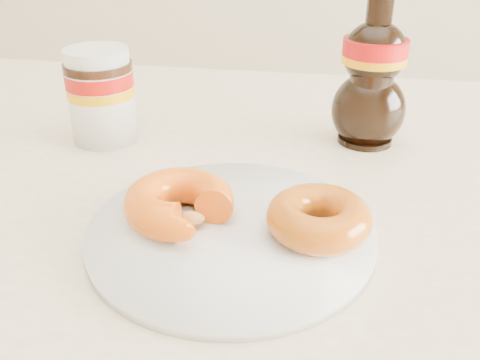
% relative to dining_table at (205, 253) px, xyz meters
% --- Properties ---
extents(dining_table, '(1.40, 0.90, 0.75)m').
position_rel_dining_table_xyz_m(dining_table, '(0.00, 0.00, 0.00)').
color(dining_table, '#FAE6BE').
rests_on(dining_table, ground).
extents(plate, '(0.26, 0.26, 0.01)m').
position_rel_dining_table_xyz_m(plate, '(0.05, -0.09, 0.09)').
color(plate, white).
rests_on(plate, dining_table).
extents(donut_bitten, '(0.10, 0.10, 0.04)m').
position_rel_dining_table_xyz_m(donut_bitten, '(-0.00, -0.08, 0.11)').
color(donut_bitten, '#DC440C').
rests_on(donut_bitten, plate).
extents(donut_whole, '(0.09, 0.09, 0.03)m').
position_rel_dining_table_xyz_m(donut_whole, '(0.13, -0.08, 0.11)').
color(donut_whole, '#AC580B').
rests_on(donut_whole, plate).
extents(nutella_jar, '(0.08, 0.08, 0.12)m').
position_rel_dining_table_xyz_m(nutella_jar, '(-0.16, 0.11, 0.15)').
color(nutella_jar, white).
rests_on(nutella_jar, dining_table).
extents(syrup_bottle, '(0.11, 0.10, 0.18)m').
position_rel_dining_table_xyz_m(syrup_bottle, '(0.18, 0.16, 0.17)').
color(syrup_bottle, black).
rests_on(syrup_bottle, dining_table).
extents(dark_jar, '(0.06, 0.06, 0.10)m').
position_rel_dining_table_xyz_m(dark_jar, '(-0.16, 0.12, 0.13)').
color(dark_jar, black).
rests_on(dark_jar, dining_table).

